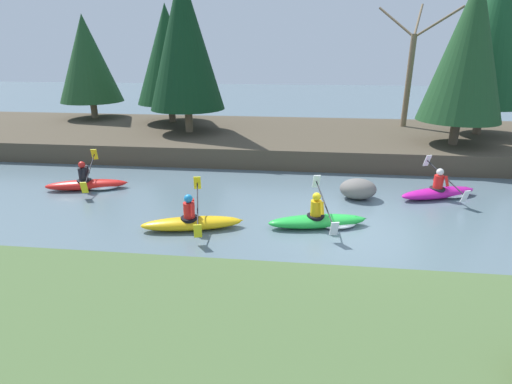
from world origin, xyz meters
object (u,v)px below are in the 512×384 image
object	(u,v)px
kayaker_middle	(321,220)
boulder_midstream	(358,189)
kayaker_trailing	(193,222)
kayaker_far_back	(90,184)
kayaker_lead	(441,192)

from	to	relation	value
kayaker_middle	boulder_midstream	world-z (taller)	kayaker_middle
kayaker_middle	kayaker_trailing	distance (m)	3.51
kayaker_far_back	kayaker_middle	bearing A→B (deg)	-31.36
kayaker_middle	kayaker_far_back	size ratio (longest dim) A/B	1.01
kayaker_middle	boulder_midstream	xyz separation A→B (m)	(1.26, 2.35, 0.13)
kayaker_lead	kayaker_trailing	bearing A→B (deg)	-178.08
kayaker_middle	kayaker_trailing	world-z (taller)	same
kayaker_lead	kayaker_middle	world-z (taller)	same
kayaker_middle	boulder_midstream	bearing A→B (deg)	48.84
kayaker_middle	kayaker_far_back	world-z (taller)	same
kayaker_middle	kayaker_far_back	bearing A→B (deg)	151.39
kayaker_trailing	kayaker_far_back	size ratio (longest dim) A/B	1.00
kayaker_middle	kayaker_lead	bearing A→B (deg)	21.61
kayaker_lead	kayaker_far_back	world-z (taller)	same
kayaker_lead	boulder_midstream	bearing A→B (deg)	166.29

